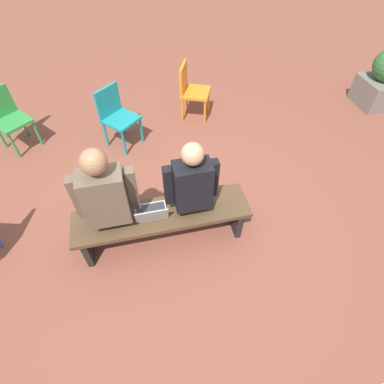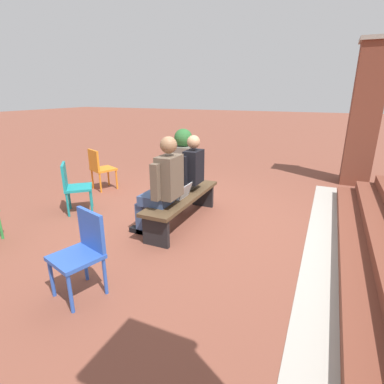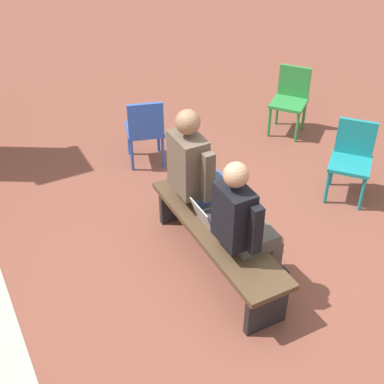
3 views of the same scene
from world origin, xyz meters
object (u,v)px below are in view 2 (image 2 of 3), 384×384
object	(u,v)px
plastic_chair_mid_courtyard	(73,185)
plastic_chair_far_right	(83,249)
bench	(183,201)
laptop	(180,194)
person_student	(188,174)
planter	(183,146)
person_adult	(162,185)
plastic_chair_near_bench_left	(100,167)

from	to	relation	value
plastic_chair_mid_courtyard	plastic_chair_far_right	world-z (taller)	same
bench	laptop	bearing A→B (deg)	6.61
person_student	planter	xyz separation A→B (m)	(-3.64, -1.85, -0.27)
person_adult	planter	distance (m)	4.81
person_student	planter	distance (m)	4.10
person_student	plastic_chair_mid_courtyard	distance (m)	1.90
person_adult	person_student	bearing A→B (deg)	179.65
person_student	plastic_chair_near_bench_left	bearing A→B (deg)	-102.76
bench	plastic_chair_near_bench_left	distance (m)	2.42
plastic_chair_far_right	plastic_chair_near_bench_left	distance (m)	3.45
person_student	plastic_chair_mid_courtyard	size ratio (longest dim) A/B	1.56
person_adult	laptop	bearing A→B (deg)	167.57
plastic_chair_far_right	person_adult	bearing A→B (deg)	177.00
plastic_chair_near_bench_left	planter	bearing A→B (deg)	173.51
laptop	plastic_chair_far_right	size ratio (longest dim) A/B	0.38
laptop	plastic_chair_far_right	distance (m)	1.81
person_student	laptop	xyz separation A→B (m)	(0.41, 0.08, -0.20)
plastic_chair_far_right	planter	world-z (taller)	planter
plastic_chair_near_bench_left	bench	bearing A→B (deg)	70.39
person_student	laptop	size ratio (longest dim) A/B	4.09
person_student	plastic_chair_far_right	world-z (taller)	person_student
plastic_chair_near_bench_left	plastic_chair_far_right	bearing A→B (deg)	38.09
plastic_chair_mid_courtyard	plastic_chair_far_right	distance (m)	2.30
person_adult	plastic_chair_near_bench_left	size ratio (longest dim) A/B	1.66
plastic_chair_far_right	planter	distance (m)	6.12
bench	laptop	xyz separation A→B (m)	(0.10, 0.01, 0.15)
person_adult	laptop	distance (m)	0.45
bench	person_adult	world-z (taller)	person_adult
bench	person_adult	bearing A→B (deg)	-8.37
person_student	plastic_chair_far_right	bearing A→B (deg)	-2.06
person_student	person_adult	world-z (taller)	person_adult
planter	plastic_chair_mid_courtyard	bearing A→B (deg)	1.12
laptop	planter	distance (m)	4.49
bench	plastic_chair_far_right	bearing A→B (deg)	-4.35
plastic_chair_far_right	planter	size ratio (longest dim) A/B	0.89
person_student	plastic_chair_near_bench_left	world-z (taller)	person_student
person_adult	plastic_chair_near_bench_left	distance (m)	2.57
bench	plastic_chair_mid_courtyard	size ratio (longest dim) A/B	2.14
plastic_chair_far_right	planter	xyz separation A→B (m)	(-5.86, -1.77, -0.04)
plastic_chair_mid_courtyard	planter	xyz separation A→B (m)	(-4.30, -0.08, -0.04)
laptop	person_adult	bearing A→B (deg)	-12.43
plastic_chair_mid_courtyard	person_adult	bearing A→B (deg)	85.79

